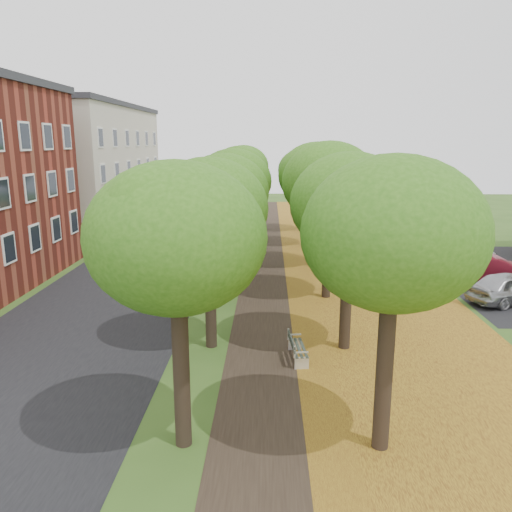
# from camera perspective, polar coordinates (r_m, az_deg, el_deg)

# --- Properties ---
(ground) EXTENTS (120.00, 120.00, 0.00)m
(ground) POSITION_cam_1_polar(r_m,az_deg,el_deg) (13.09, 1.97, -20.77)
(ground) COLOR #2D4C19
(ground) RESTS_ON ground
(street_asphalt) EXTENTS (8.00, 70.00, 0.01)m
(street_asphalt) POSITION_cam_1_polar(r_m,az_deg,el_deg) (27.87, -13.88, -2.50)
(street_asphalt) COLOR black
(street_asphalt) RESTS_ON ground
(footpath) EXTENTS (3.20, 70.00, 0.01)m
(footpath) POSITION_cam_1_polar(r_m,az_deg,el_deg) (26.88, 1.75, -2.69)
(footpath) COLOR black
(footpath) RESTS_ON ground
(leaf_verge) EXTENTS (7.50, 70.00, 0.01)m
(leaf_verge) POSITION_cam_1_polar(r_m,az_deg,el_deg) (27.37, 12.29, -2.70)
(leaf_verge) COLOR #AC831F
(leaf_verge) RESTS_ON ground
(tree_row_west) EXTENTS (4.13, 34.13, 6.85)m
(tree_row_west) POSITION_cam_1_polar(r_m,az_deg,el_deg) (26.05, -3.07, 8.11)
(tree_row_west) COLOR black
(tree_row_west) RESTS_ON ground
(tree_row_east) EXTENTS (4.13, 34.13, 6.85)m
(tree_row_east) POSITION_cam_1_polar(r_m,az_deg,el_deg) (26.12, 7.59, 8.03)
(tree_row_east) COLOR black
(tree_row_east) RESTS_ON ground
(building_cream) EXTENTS (10.30, 20.30, 10.40)m
(building_cream) POSITION_cam_1_polar(r_m,az_deg,el_deg) (47.05, -19.79, 9.75)
(building_cream) COLOR beige
(building_cream) RESTS_ON ground
(bench) EXTENTS (0.65, 1.72, 0.80)m
(bench) POSITION_cam_1_polar(r_m,az_deg,el_deg) (17.29, 4.67, -10.42)
(bench) COLOR #252E27
(bench) RESTS_ON ground
(car_silver) EXTENTS (4.57, 3.18, 1.44)m
(car_silver) POSITION_cam_1_polar(r_m,az_deg,el_deg) (25.72, 27.15, -3.22)
(car_silver) COLOR #A7A8AC
(car_silver) RESTS_ON ground
(car_red) EXTENTS (4.57, 2.22, 1.45)m
(car_red) POSITION_cam_1_polar(r_m,az_deg,el_deg) (29.01, 25.31, -1.32)
(car_red) COLOR maroon
(car_red) RESTS_ON ground
(car_grey) EXTENTS (5.38, 2.86, 1.48)m
(car_grey) POSITION_cam_1_polar(r_m,az_deg,el_deg) (29.53, 23.63, -0.88)
(car_grey) COLOR #37373C
(car_grey) RESTS_ON ground
(car_white) EXTENTS (5.72, 3.21, 1.51)m
(car_white) POSITION_cam_1_polar(r_m,az_deg,el_deg) (32.91, 21.26, 0.69)
(car_white) COLOR white
(car_white) RESTS_ON ground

